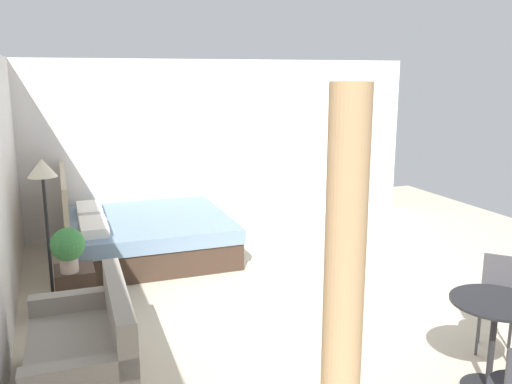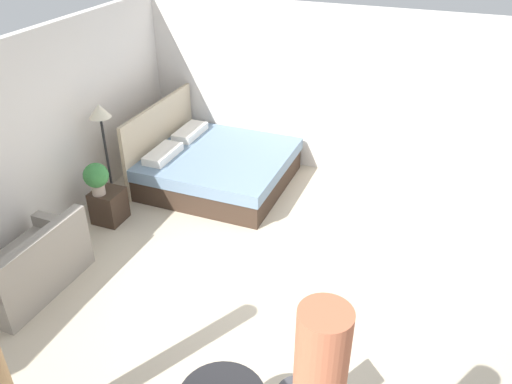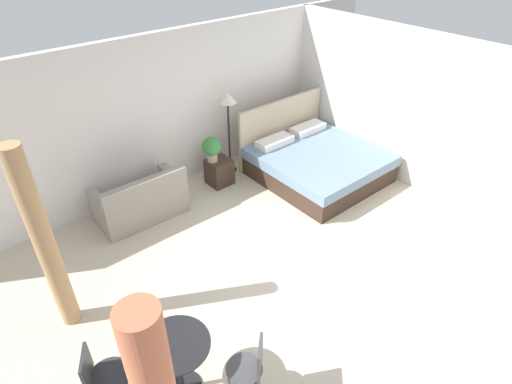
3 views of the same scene
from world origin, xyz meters
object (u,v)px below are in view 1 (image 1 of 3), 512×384
Objects in this scene: floor_lamp at (43,182)px; nightstand at (76,290)px; potted_plant at (68,247)px; couch at (86,357)px; bed at (143,235)px; balcony_table at (494,328)px; cafe_chair_near_couch at (498,294)px.

nightstand is at bearing -151.10° from floor_lamp.
potted_plant is at bearing 155.54° from nightstand.
couch is 2.24m from floor_lamp.
nightstand is 0.52m from potted_plant.
couch is at bearing -173.30° from floor_lamp.
bed is 1.54× the size of couch.
nightstand is 0.63× the size of balcony_table.
potted_plant is 0.61× the size of balcony_table.
bed reaches higher than cafe_chair_near_couch.
balcony_table is (-2.58, -3.01, -0.22)m from potted_plant.
couch is 1.85× the size of balcony_table.
potted_plant is 0.29× the size of floor_lamp.
nightstand is 4.01m from balcony_table.
balcony_table is 0.88× the size of cafe_chair_near_couch.
cafe_chair_near_couch is (-2.59, -3.74, -0.80)m from floor_lamp.
floor_lamp is at bearing 55.31° from cafe_chair_near_couch.
cafe_chair_near_couch is at bearing -46.84° from balcony_table.
balcony_table is at bearing -110.69° from couch.
bed is at bearing 34.69° from cafe_chair_near_couch.
bed is at bearing 25.63° from balcony_table.
floor_lamp is 1.82× the size of cafe_chair_near_couch.
balcony_table is (-1.12, -2.97, 0.24)m from couch.
balcony_table is (-2.68, -2.97, 0.29)m from nightstand.
floor_lamp is at bearing 28.90° from nightstand.
bed is 4.49× the size of nightstand.
bed reaches higher than couch.
balcony_table reaches higher than nightstand.
floor_lamp is (-1.10, 1.19, 1.03)m from bed.
floor_lamp reaches higher than bed.
bed is 2.85× the size of balcony_table.
floor_lamp is (1.98, 0.23, 1.04)m from couch.
potted_plant is at bearing 148.20° from bed.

